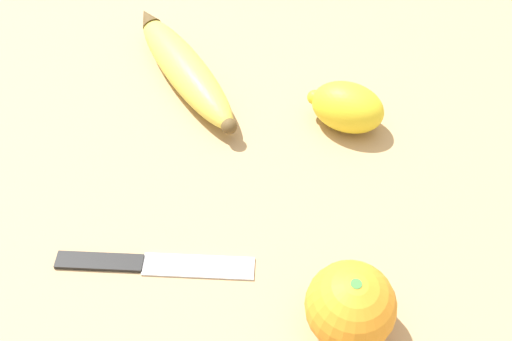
% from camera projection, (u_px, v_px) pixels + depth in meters
% --- Properties ---
extents(ground_plane, '(3.00, 3.00, 0.00)m').
position_uv_depth(ground_plane, '(183.00, 136.00, 0.62)').
color(ground_plane, tan).
extents(banana, '(0.22, 0.06, 0.04)m').
position_uv_depth(banana, '(184.00, 69.00, 0.65)').
color(banana, '#DBCC4C').
rests_on(banana, ground_plane).
extents(orange, '(0.07, 0.07, 0.07)m').
position_uv_depth(orange, '(350.00, 306.00, 0.46)').
color(orange, orange).
rests_on(orange, ground_plane).
extents(lemon, '(0.09, 0.09, 0.05)m').
position_uv_depth(lemon, '(347.00, 107.00, 0.61)').
color(lemon, yellow).
rests_on(lemon, ground_plane).
extents(paring_knife, '(0.10, 0.16, 0.01)m').
position_uv_depth(paring_knife, '(147.00, 263.00, 0.52)').
color(paring_knife, silver).
rests_on(paring_knife, ground_plane).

